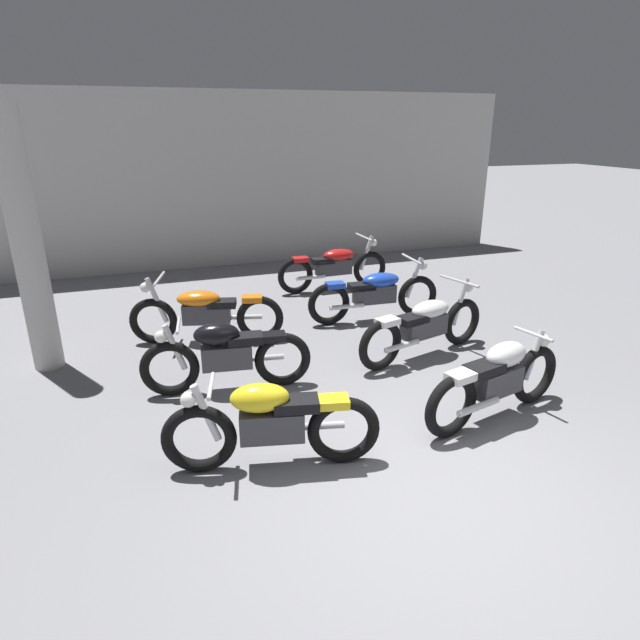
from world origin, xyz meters
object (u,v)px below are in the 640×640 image
object	(u,v)px
support_pillar	(27,245)
motorcycle_left_row_1	(226,354)
motorcycle_left_row_0	(271,422)
motorcycle_right_row_3	(334,266)
motorcycle_left_row_2	(206,312)
motorcycle_right_row_2	(375,293)
motorcycle_right_row_0	(497,379)
motorcycle_right_row_1	(425,325)

from	to	relation	value
support_pillar	motorcycle_left_row_1	xyz separation A→B (m)	(2.07, -1.42, -1.14)
motorcycle_left_row_0	motorcycle_right_row_3	world-z (taller)	motorcycle_right_row_3
support_pillar	motorcycle_left_row_2	size ratio (longest dim) A/B	1.51
motorcycle_right_row_2	motorcycle_right_row_0	bearing A→B (deg)	-91.18
motorcycle_left_row_2	motorcycle_right_row_1	bearing A→B (deg)	-28.68
motorcycle_right_row_0	motorcycle_right_row_1	size ratio (longest dim) A/B	0.91
motorcycle_left_row_0	motorcycle_right_row_1	bearing A→B (deg)	34.20
motorcycle_right_row_0	motorcycle_left_row_1	bearing A→B (deg)	148.68
motorcycle_left_row_0	motorcycle_left_row_2	distance (m)	3.20
motorcycle_left_row_2	motorcycle_right_row_3	bearing A→B (deg)	34.47
motorcycle_left_row_2	motorcycle_right_row_2	bearing A→B (deg)	0.71
support_pillar	motorcycle_right_row_2	xyz separation A→B (m)	(4.70, 0.18, -1.15)
support_pillar	motorcycle_right_row_3	world-z (taller)	support_pillar
motorcycle_left_row_0	motorcycle_right_row_3	bearing A→B (deg)	63.46
motorcycle_left_row_2	motorcycle_left_row_1	bearing A→B (deg)	-89.53
motorcycle_right_row_3	motorcycle_left_row_1	bearing A→B (deg)	-127.76
motorcycle_left_row_0	motorcycle_right_row_2	xyz separation A→B (m)	(2.52, 3.23, -0.01)
support_pillar	motorcycle_right_row_3	bearing A→B (deg)	22.68
support_pillar	motorcycle_left_row_0	distance (m)	3.92
motorcycle_left_row_1	motorcycle_right_row_3	world-z (taller)	motorcycle_right_row_3
motorcycle_right_row_0	motorcycle_right_row_2	size ratio (longest dim) A/B	0.89
support_pillar	motorcycle_left_row_1	size ratio (longest dim) A/B	1.63
motorcycle_left_row_1	motorcycle_right_row_1	world-z (taller)	motorcycle_right_row_1
motorcycle_left_row_0	motorcycle_right_row_0	xyz separation A→B (m)	(2.45, 0.06, 0.00)
support_pillar	motorcycle_right_row_1	distance (m)	5.05
support_pillar	motorcycle_right_row_2	size ratio (longest dim) A/B	1.47
motorcycle_left_row_1	motorcycle_right_row_3	bearing A→B (deg)	52.24
motorcycle_left_row_0	motorcycle_right_row_0	world-z (taller)	same
motorcycle_right_row_1	motorcycle_right_row_3	bearing A→B (deg)	90.87
motorcycle_right_row_1	motorcycle_right_row_0	bearing A→B (deg)	-93.22
motorcycle_left_row_1	motorcycle_right_row_0	bearing A→B (deg)	-31.32
support_pillar	motorcycle_left_row_2	bearing A→B (deg)	4.21
motorcycle_left_row_2	support_pillar	bearing A→B (deg)	-175.79
motorcycle_left_row_0	motorcycle_right_row_2	size ratio (longest dim) A/B	0.90
motorcycle_left_row_0	motorcycle_right_row_3	distance (m)	5.59
motorcycle_left_row_2	motorcycle_right_row_2	size ratio (longest dim) A/B	0.98
support_pillar	motorcycle_right_row_1	bearing A→B (deg)	-15.52
motorcycle_right_row_1	support_pillar	bearing A→B (deg)	164.48
support_pillar	motorcycle_left_row_1	world-z (taller)	support_pillar
motorcycle_right_row_0	motorcycle_left_row_0	bearing A→B (deg)	-178.62
motorcycle_left_row_1	motorcycle_right_row_1	xyz separation A→B (m)	(2.67, 0.11, -0.01)
motorcycle_left_row_1	motorcycle_right_row_3	distance (m)	4.27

